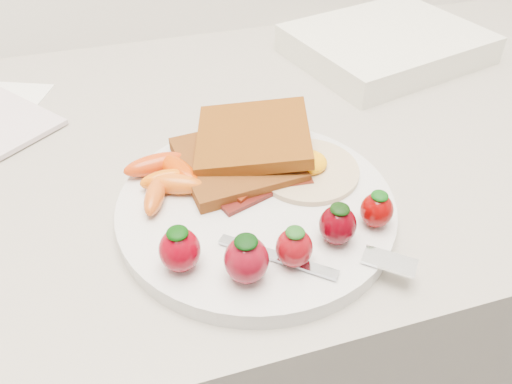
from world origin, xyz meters
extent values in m
cube|color=gray|center=(0.00, 1.70, 0.45)|extent=(2.00, 0.60, 0.90)
cylinder|color=silver|center=(0.03, 1.56, 0.91)|extent=(0.27, 0.27, 0.02)
cube|color=#512010|center=(0.02, 1.62, 0.93)|extent=(0.12, 0.12, 0.01)
cube|color=#501D0D|center=(0.05, 1.64, 0.94)|extent=(0.15, 0.15, 0.03)
cylinder|color=beige|center=(0.09, 1.59, 0.92)|extent=(0.12, 0.12, 0.01)
ellipsoid|color=#FEA505|center=(0.09, 1.59, 0.93)|extent=(0.04, 0.04, 0.02)
cube|color=black|center=(0.03, 1.57, 0.92)|extent=(0.08, 0.05, 0.00)
cube|color=#4B0307|center=(0.05, 1.57, 0.92)|extent=(0.08, 0.03, 0.00)
cube|color=#490A03|center=(0.04, 1.58, 0.92)|extent=(0.08, 0.06, 0.00)
ellipsoid|color=orange|center=(-0.05, 1.60, 0.93)|extent=(0.05, 0.02, 0.02)
ellipsoid|color=#D55A10|center=(-0.05, 1.59, 0.93)|extent=(0.06, 0.04, 0.02)
ellipsoid|color=#C64F13|center=(-0.07, 1.58, 0.93)|extent=(0.03, 0.06, 0.02)
ellipsoid|color=#C03700|center=(-0.04, 1.62, 0.93)|extent=(0.05, 0.07, 0.02)
ellipsoid|color=#C4370B|center=(-0.06, 1.63, 0.93)|extent=(0.07, 0.03, 0.02)
ellipsoid|color=#76000D|center=(-0.06, 1.50, 0.94)|extent=(0.03, 0.03, 0.04)
ellipsoid|color=#042F03|center=(-0.06, 1.50, 0.96)|extent=(0.02, 0.02, 0.01)
ellipsoid|color=maroon|center=(-0.01, 1.47, 0.94)|extent=(0.04, 0.04, 0.04)
ellipsoid|color=black|center=(-0.01, 1.47, 0.96)|extent=(0.02, 0.02, 0.01)
ellipsoid|color=maroon|center=(0.03, 1.47, 0.94)|extent=(0.03, 0.03, 0.03)
ellipsoid|color=#174A14|center=(0.03, 1.47, 0.95)|extent=(0.02, 0.02, 0.01)
ellipsoid|color=#4D0008|center=(0.08, 1.49, 0.94)|extent=(0.03, 0.03, 0.04)
ellipsoid|color=black|center=(0.08, 1.49, 0.96)|extent=(0.02, 0.02, 0.01)
ellipsoid|color=#6F0202|center=(0.12, 1.50, 0.93)|extent=(0.03, 0.03, 0.03)
ellipsoid|color=#0A420B|center=(0.12, 1.50, 0.95)|extent=(0.02, 0.02, 0.01)
cube|color=#B2B9C7|center=(0.02, 1.48, 0.92)|extent=(0.09, 0.08, 0.00)
cube|color=white|center=(0.11, 1.45, 0.92)|extent=(0.05, 0.04, 0.00)
cube|color=silver|center=(-0.23, 1.81, 0.91)|extent=(0.16, 0.17, 0.01)
cube|color=white|center=(0.31, 1.84, 0.92)|extent=(0.31, 0.27, 0.04)
camera|label=1|loc=(-0.08, 1.21, 1.24)|focal=35.00mm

